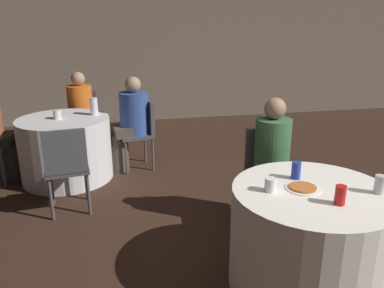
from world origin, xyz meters
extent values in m
plane|color=#382319|center=(0.00, 0.00, 0.00)|extent=(16.00, 16.00, 0.00)
cube|color=#7A6B5B|center=(0.00, 5.04, 1.40)|extent=(16.00, 0.06, 2.80)
cylinder|color=white|center=(-0.19, 0.03, 0.37)|extent=(1.07, 1.07, 0.74)
cylinder|color=white|center=(-2.03, 2.39, 0.37)|extent=(1.05, 1.05, 0.74)
cylinder|color=#4C4C51|center=(0.51, 0.14, 0.21)|extent=(0.03, 0.03, 0.42)
cube|color=#47474C|center=(-0.11, 0.88, 0.44)|extent=(0.43, 0.43, 0.04)
cube|color=#47474C|center=(-0.09, 1.06, 0.67)|extent=(0.38, 0.08, 0.41)
cylinder|color=#4C4C51|center=(0.04, 0.70, 0.21)|extent=(0.03, 0.03, 0.42)
cylinder|color=#4C4C51|center=(-0.30, 0.73, 0.21)|extent=(0.03, 0.03, 0.42)
cylinder|color=#4C4C51|center=(0.07, 1.03, 0.21)|extent=(0.03, 0.03, 0.42)
cylinder|color=#4C4C51|center=(-0.26, 1.07, 0.21)|extent=(0.03, 0.03, 0.42)
cube|color=#47474C|center=(-1.21, 2.56, 0.44)|extent=(0.47, 0.47, 0.04)
cube|color=#47474C|center=(-1.03, 2.59, 0.67)|extent=(0.13, 0.38, 0.41)
cylinder|color=#4C4C51|center=(-1.34, 2.36, 0.21)|extent=(0.03, 0.03, 0.42)
cylinder|color=#4C4C51|center=(-1.41, 2.69, 0.21)|extent=(0.03, 0.03, 0.42)
cylinder|color=#4C4C51|center=(-1.01, 2.42, 0.21)|extent=(0.03, 0.03, 0.42)
cylinder|color=#4C4C51|center=(-1.08, 2.76, 0.21)|extent=(0.03, 0.03, 0.42)
cube|color=#47474C|center=(-1.93, 1.55, 0.44)|extent=(0.45, 0.45, 0.04)
cube|color=#47474C|center=(-1.91, 1.37, 0.67)|extent=(0.38, 0.10, 0.41)
cylinder|color=#4C4C51|center=(-2.12, 1.70, 0.21)|extent=(0.03, 0.03, 0.42)
cylinder|color=#4C4C51|center=(-1.78, 1.74, 0.21)|extent=(0.03, 0.03, 0.42)
cylinder|color=#4C4C51|center=(-2.08, 1.36, 0.21)|extent=(0.03, 0.03, 0.42)
cylinder|color=#4C4C51|center=(-1.74, 1.40, 0.21)|extent=(0.03, 0.03, 0.42)
cylinder|color=#4C4C51|center=(-2.69, 2.62, 0.21)|extent=(0.03, 0.03, 0.42)
cylinder|color=#4C4C51|center=(-2.72, 2.28, 0.21)|extent=(0.03, 0.03, 0.42)
cube|color=#47474C|center=(-1.90, 3.22, 0.44)|extent=(0.46, 0.46, 0.04)
cube|color=#47474C|center=(-1.87, 3.40, 0.67)|extent=(0.38, 0.11, 0.41)
cylinder|color=#4C4C51|center=(-1.76, 3.02, 0.21)|extent=(0.03, 0.03, 0.42)
cylinder|color=#4C4C51|center=(-2.09, 3.08, 0.21)|extent=(0.03, 0.03, 0.42)
cylinder|color=#4C4C51|center=(-1.70, 3.36, 0.21)|extent=(0.03, 0.03, 0.42)
cylinder|color=#4C4C51|center=(-2.04, 3.41, 0.21)|extent=(0.03, 0.03, 0.42)
cylinder|color=#4C4238|center=(-1.42, 2.51, 0.23)|extent=(0.24, 0.24, 0.46)
cube|color=#4C4238|center=(-1.32, 2.53, 0.51)|extent=(0.38, 0.39, 0.12)
cylinder|color=#33519E|center=(-1.21, 2.56, 0.72)|extent=(0.36, 0.36, 0.51)
sphere|color=tan|center=(-1.21, 2.56, 1.07)|extent=(0.19, 0.19, 0.19)
cylinder|color=#282828|center=(-0.13, 0.66, 0.23)|extent=(0.24, 0.24, 0.46)
cube|color=#282828|center=(-0.12, 0.77, 0.51)|extent=(0.32, 0.35, 0.12)
cylinder|color=#38663D|center=(-0.11, 0.88, 0.73)|extent=(0.31, 0.31, 0.54)
sphere|color=#997056|center=(-0.11, 0.88, 1.10)|extent=(0.19, 0.19, 0.19)
cylinder|color=#282828|center=(-1.93, 3.00, 0.23)|extent=(0.24, 0.24, 0.46)
cube|color=#282828|center=(-1.92, 3.11, 0.51)|extent=(0.36, 0.37, 0.12)
cylinder|color=orange|center=(-1.90, 3.22, 0.72)|extent=(0.33, 0.33, 0.51)
sphere|color=tan|center=(-1.90, 3.22, 1.07)|extent=(0.19, 0.19, 0.19)
cylinder|color=#282828|center=(-2.66, 2.44, 0.23)|extent=(0.24, 0.24, 0.46)
cylinder|color=white|center=(-0.25, 0.06, 0.74)|extent=(0.23, 0.23, 0.01)
cylinder|color=#BC6628|center=(-0.25, 0.06, 0.75)|extent=(0.18, 0.18, 0.01)
cylinder|color=silver|center=(0.20, -0.10, 0.80)|extent=(0.07, 0.07, 0.12)
cylinder|color=#1E38A5|center=(-0.22, 0.23, 0.80)|extent=(0.07, 0.07, 0.12)
cylinder|color=red|center=(-0.14, -0.19, 0.80)|extent=(0.07, 0.07, 0.12)
cylinder|color=white|center=(-0.48, 0.07, 0.78)|extent=(0.08, 0.08, 0.09)
cylinder|color=white|center=(-1.68, 2.50, 0.84)|extent=(0.09, 0.09, 0.21)
cylinder|color=silver|center=(-2.09, 2.37, 0.79)|extent=(0.09, 0.09, 0.10)
camera|label=1|loc=(-1.44, -2.01, 1.79)|focal=35.00mm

